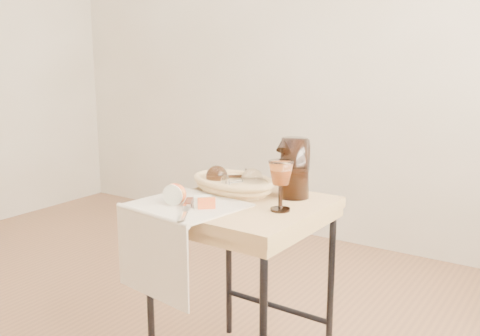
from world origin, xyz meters
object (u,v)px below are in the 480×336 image
Objects in this scene: side_table at (243,292)px; table_knife at (186,208)px; goblet_lying_b at (241,181)px; wine_goblet at (281,186)px; goblet_lying_a at (229,176)px; bread_basket at (233,185)px; tea_towel at (187,205)px; pitcher at (294,168)px; apple_half at (176,194)px.

table_knife reaches higher than side_table.
wine_goblet reaches higher than goblet_lying_b.
table_knife is at bearing 61.44° from goblet_lying_a.
wine_goblet is at bearing -11.39° from bread_basket.
goblet_lying_b is 0.23m from wine_goblet.
tea_towel is at bearing -174.41° from table_knife.
wine_goblet is at bearing -7.98° from side_table.
goblet_lying_a reaches higher than goblet_lying_b.
pitcher is 1.51× the size of wine_goblet.
tea_towel is at bearing 12.66° from apple_half.
goblet_lying_a is 0.31m from table_knife.
pitcher is at bearing 119.39° from table_knife.
bread_basket is 0.26m from apple_half.
table_knife is at bearing -111.14° from side_table.
pitcher is (0.24, 0.04, 0.05)m from goblet_lying_a.
tea_towel is 1.09× the size of bread_basket.
side_table is 4.00× the size of wine_goblet.
bread_basket is 0.28m from wine_goblet.
side_table is 8.69× the size of apple_half.
tea_towel is at bearing -152.50° from pitcher.
goblet_lying_a is at bearing 70.33° from apple_half.
side_table is 4.99× the size of goblet_lying_a.
wine_goblet reaches higher than tea_towel.
side_table is 2.13× the size of bread_basket.
apple_half is at bearing -135.39° from side_table.
side_table is 1.95× the size of tea_towel.
bread_basket reaches higher than table_knife.
bread_basket reaches higher than tea_towel.
wine_goblet is at bearing 95.98° from table_knife.
pitcher is at bearing -36.92° from goblet_lying_b.
bread_basket is 0.30m from table_knife.
side_table is 0.38m from bread_basket.
pitcher reaches higher than tea_towel.
tea_towel is 2.56× the size of goblet_lying_a.
pitcher is (0.21, 0.06, 0.08)m from bread_basket.
wine_goblet reaches higher than goblet_lying_a.
apple_half is at bearing -152.08° from table_knife.
goblet_lying_b reaches higher than apple_half.
side_table is at bearing 126.69° from table_knife.
goblet_lying_a is at bearing 165.68° from bread_basket.
goblet_lying_b is at bearing -178.86° from pitcher.
goblet_lying_b is 1.71× the size of apple_half.
bread_basket is at bearing 152.14° from table_knife.
goblet_lying_b is (0.07, -0.03, -0.00)m from goblet_lying_a.
apple_half reaches higher than tea_towel.
table_knife is (0.05, -0.06, 0.01)m from tea_towel.
goblet_lying_b is 0.55× the size of table_knife.
apple_half reaches higher than table_knife.
table_knife is (-0.08, -0.20, 0.34)m from side_table.
goblet_lying_a is 0.25m from pitcher.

